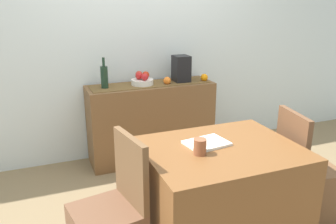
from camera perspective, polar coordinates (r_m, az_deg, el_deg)
The scene contains 17 objects.
ground_plane at distance 3.16m, azimuth 1.62°, elevation -14.39°, with size 6.40×6.40×0.02m, color #836D4D.
room_wall_rear at distance 3.79m, azimuth -5.34°, elevation 12.91°, with size 6.40×0.06×2.70m, color silver.
sideboard_console at distance 3.77m, azimuth -2.75°, elevation -1.63°, with size 1.33×0.42×0.83m, color brown.
table_runner at distance 3.65m, azimuth -2.85°, elevation 4.58°, with size 1.25×0.32×0.01m, color brown.
fruit_bowl at distance 3.62m, azimuth -4.23°, elevation 4.92°, with size 0.23×0.23×0.06m, color silver.
apple_front at distance 3.55m, azimuth -3.82°, elevation 5.72°, with size 0.07×0.07×0.07m, color red.
apple_center at distance 3.64m, azimuth -3.65°, elevation 6.05°, with size 0.07×0.07×0.07m, color red.
apple_right at distance 3.60m, azimuth -4.75°, elevation 5.89°, with size 0.07×0.07×0.07m, color red.
apple_upper at distance 3.67m, azimuth -4.76°, elevation 6.12°, with size 0.08×0.08×0.08m, color #B33524.
wine_bottle at distance 3.51m, azimuth -10.36°, elevation 5.68°, with size 0.07×0.07×0.31m.
coffee_maker at distance 3.75m, azimuth 2.17°, elevation 7.07°, with size 0.16×0.18×0.28m, color black.
orange_loose_mid at distance 3.81m, azimuth 5.93°, elevation 5.63°, with size 0.08×0.08×0.08m, color orange.
orange_loose_far at distance 3.64m, azimuth -0.14°, elevation 5.15°, with size 0.08×0.08×0.08m, color orange.
dining_table at distance 2.53m, azimuth 8.35°, elevation -13.44°, with size 1.03×0.82×0.74m, color brown.
open_book at distance 2.39m, azimuth 6.33°, elevation -5.08°, with size 0.28×0.21×0.02m, color white.
coffee_cup at distance 2.22m, azimuth 5.24°, elevation -5.67°, with size 0.08×0.08×0.10m, color brown.
chair_by_corner at distance 3.00m, azimuth 21.53°, elevation -11.49°, with size 0.46×0.46×0.90m.
Camera 1 is at (-1.05, -2.45, 1.68)m, focal length 37.32 mm.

